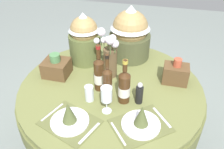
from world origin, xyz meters
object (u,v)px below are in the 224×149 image
Objects in this scene: wine_glass_right at (106,95)px; gift_tub_back_centre at (130,31)px; wine_bottle_centre at (107,84)px; dining_table at (111,99)px; gift_tub_back_left at (84,36)px; flower_vase at (109,55)px; wine_bottle_right at (124,87)px; woven_basket_side_left at (56,67)px; woven_basket_side_right at (176,73)px; place_setting_left at (69,117)px; tumbler_near_left at (89,93)px; wine_bottle_left at (99,74)px; place_setting_right at (141,120)px; pepper_mill at (139,94)px.

gift_tub_back_centre reaches higher than wine_glass_right.
wine_bottle_centre reaches higher than wine_glass_right.
gift_tub_back_left is at bearing 134.83° from dining_table.
wine_glass_right is at bearing -78.48° from flower_vase.
wine_glass_right is 0.45× the size of gift_tub_back_left.
wine_glass_right is 0.42× the size of gift_tub_back_centre.
woven_basket_side_left is (-0.58, 0.18, -0.05)m from wine_bottle_right.
woven_basket_side_right is at bearing 19.96° from dining_table.
woven_basket_side_right is at bearing 43.50° from place_setting_left.
woven_basket_side_left reaches higher than tumbler_near_left.
place_setting_left is 1.07× the size of flower_vase.
wine_bottle_right is 0.71× the size of gift_tub_back_centre.
woven_basket_side_left is (-0.38, 0.09, -0.06)m from wine_bottle_left.
place_setting_right is at bearing -53.85° from wine_bottle_right.
wine_bottle_right reaches higher than tumbler_near_left.
wine_bottle_left is at bearing -57.28° from gift_tub_back_left.
wine_glass_right is 1.00× the size of woven_basket_side_left.
woven_basket_side_left is (-0.46, 0.20, -0.06)m from wine_bottle_centre.
place_setting_left is 0.58m from flower_vase.
woven_basket_side_left is at bearing 147.83° from wine_glass_right.
wine_bottle_left is at bearing -13.28° from woven_basket_side_left.
place_setting_right is at bearing -17.48° from wine_glass_right.
wine_bottle_right is at bearing -57.74° from flower_vase.
wine_glass_right is at bearing -81.99° from dining_table.
pepper_mill is at bearing 9.57° from tumbler_near_left.
wine_bottle_left reaches higher than wine_bottle_right.
wine_bottle_centre is 1.80× the size of woven_basket_side_right.
flower_vase reaches higher than woven_basket_side_left.
wine_glass_right is 0.18m from tumbler_near_left.
wine_bottle_centre is at bearing -84.43° from dining_table.
pepper_mill is 0.82× the size of woven_basket_side_right.
tumbler_near_left is 0.57× the size of woven_basket_side_right.
wine_bottle_centre reaches higher than dining_table.
pepper_mill is at bearing 35.56° from wine_glass_right.
place_setting_left reaches higher than tumbler_near_left.
wine_bottle_centre is (0.06, -0.28, -0.05)m from flower_vase.
dining_table is 0.60m from gift_tub_back_centre.
place_setting_right is 0.92× the size of gift_tub_back_centre.
gift_tub_back_centre reaches higher than dining_table.
dining_table is at bearing 131.89° from wine_bottle_right.
wine_bottle_centre is 1.86× the size of wine_glass_right.
pepper_mill is 0.38× the size of gift_tub_back_left.
place_setting_right is 0.99× the size of gift_tub_back_left.
tumbler_near_left is at bearing 150.87° from wine_glass_right.
wine_bottle_left is 0.32m from pepper_mill.
wine_bottle_left reaches higher than place_setting_right.
pepper_mill is (0.19, 0.14, -0.06)m from wine_glass_right.
wine_bottle_left is 0.24m from wine_glass_right.
woven_basket_side_right reaches higher than wine_glass_right.
woven_basket_side_right is (0.50, 0.04, -0.11)m from flower_vase.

